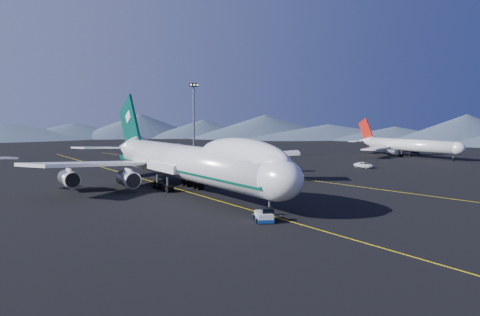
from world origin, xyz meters
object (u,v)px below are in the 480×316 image
pushback_tug (264,217)px  second_jet (407,145)px  service_van (364,165)px  floodlight_mast (194,120)px  boeing_747 (189,162)px

pushback_tug → second_jet: size_ratio=0.11×
service_van → floodlight_mast: (-25.81, 52.26, 11.76)m
boeing_747 → pushback_tug: 30.14m
service_van → floodlight_mast: floodlight_mast is taller
service_van → floodlight_mast: 59.46m
pushback_tug → floodlight_mast: 105.94m
service_van → second_jet: bearing=15.7°
pushback_tug → service_van: bearing=60.4°
boeing_747 → pushback_tug: size_ratio=14.81×
boeing_747 → pushback_tug: (-3.00, -29.53, -5.22)m
pushback_tug → second_jet: 121.82m
pushback_tug → service_van: (63.81, 45.91, 0.17)m
pushback_tug → floodlight_mast: size_ratio=0.20×
boeing_747 → second_jet: bearing=19.7°
second_jet → floodlight_mast: (-64.76, 32.83, 8.57)m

